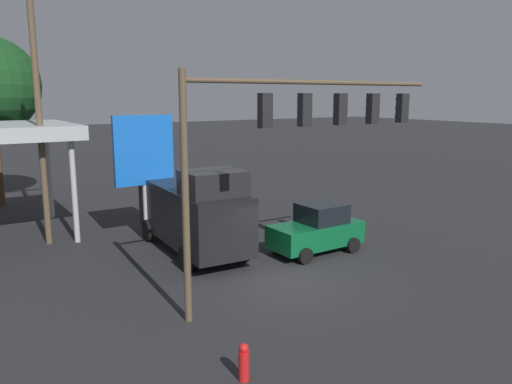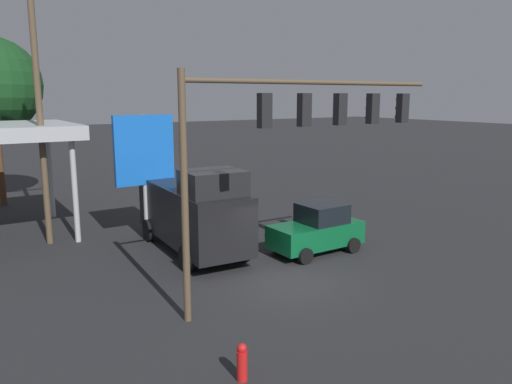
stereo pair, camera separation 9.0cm
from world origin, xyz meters
name	(u,v)px [view 1 (the left image)]	position (x,y,z in m)	size (l,w,h in m)	color
ground_plane	(288,281)	(0.00, 0.00, 0.00)	(200.00, 200.00, 0.00)	#262628
traffic_signal_assembly	(303,125)	(0.17, 0.90, 5.35)	(9.33, 0.43, 6.91)	brown
utility_pole	(38,99)	(5.94, -9.11, 6.09)	(2.40, 0.26, 11.59)	brown
price_sign	(144,154)	(2.24, -7.29, 3.78)	(2.58, 0.27, 5.43)	#B7B7BC
hatchback_crossing	(317,229)	(-2.91, -1.98, 0.95)	(3.83, 2.01, 1.97)	#0C592D
delivery_truck	(193,211)	(1.24, -4.68, 1.69)	(2.86, 6.92, 3.58)	black
fire_hydrant	(244,362)	(4.41, 4.33, 0.44)	(0.24, 0.24, 0.88)	red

